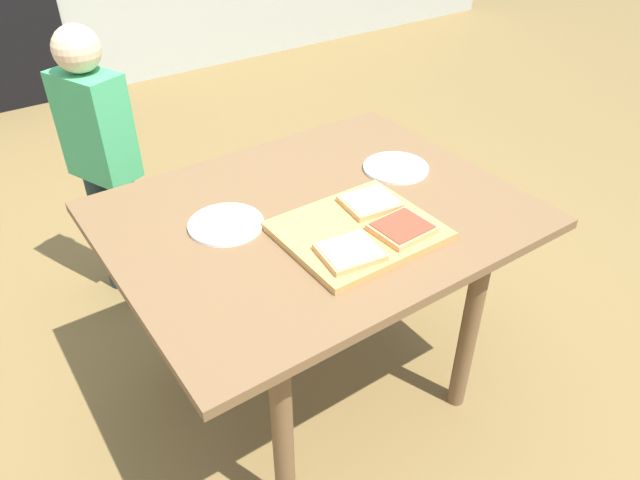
{
  "coord_description": "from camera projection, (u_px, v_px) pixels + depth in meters",
  "views": [
    {
      "loc": [
        -0.78,
        -1.13,
        1.58
      ],
      "look_at": [
        0.01,
        0.0,
        0.59
      ],
      "focal_mm": 33.3,
      "sensor_mm": 36.0,
      "label": 1
    }
  ],
  "objects": [
    {
      "name": "pizza_slice_far_right",
      "position": [
        370.0,
        202.0,
        1.62
      ],
      "size": [
        0.16,
        0.14,
        0.02
      ],
      "color": "tan",
      "rests_on": "cutting_board"
    },
    {
      "name": "plate_white_left",
      "position": [
        226.0,
        224.0,
        1.57
      ],
      "size": [
        0.2,
        0.2,
        0.01
      ],
      "primitive_type": "cylinder",
      "color": "white",
      "rests_on": "dining_table"
    },
    {
      "name": "child_left",
      "position": [
        103.0,
        158.0,
        2.09
      ],
      "size": [
        0.22,
        0.28,
        1.06
      ],
      "color": "#213134",
      "rests_on": "ground"
    },
    {
      "name": "ground_plane",
      "position": [
        317.0,
        380.0,
        2.04
      ],
      "size": [
        16.0,
        16.0,
        0.0
      ],
      "primitive_type": "plane",
      "color": "brown"
    },
    {
      "name": "plate_white_right",
      "position": [
        396.0,
        168.0,
        1.83
      ],
      "size": [
        0.2,
        0.2,
        0.01
      ],
      "primitive_type": "cylinder",
      "color": "white",
      "rests_on": "dining_table"
    },
    {
      "name": "dining_table",
      "position": [
        316.0,
        238.0,
        1.69
      ],
      "size": [
        1.11,
        0.88,
        0.69
      ],
      "color": "brown",
      "rests_on": "ground"
    },
    {
      "name": "cutting_board",
      "position": [
        358.0,
        231.0,
        1.54
      ],
      "size": [
        0.39,
        0.33,
        0.02
      ],
      "primitive_type": "cube",
      "color": "tan",
      "rests_on": "dining_table"
    },
    {
      "name": "pizza_slice_near_right",
      "position": [
        402.0,
        228.0,
        1.52
      ],
      "size": [
        0.15,
        0.13,
        0.02
      ],
      "color": "tan",
      "rests_on": "cutting_board"
    },
    {
      "name": "pizza_slice_near_left",
      "position": [
        350.0,
        252.0,
        1.43
      ],
      "size": [
        0.16,
        0.15,
        0.02
      ],
      "color": "tan",
      "rests_on": "cutting_board"
    }
  ]
}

